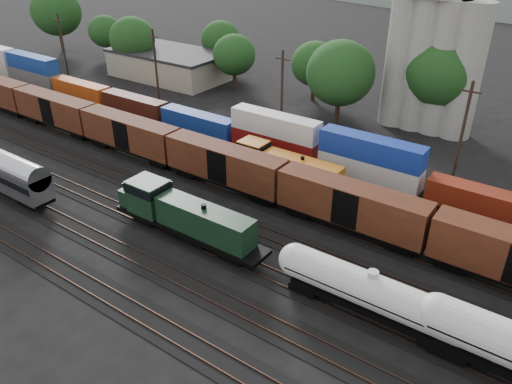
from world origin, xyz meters
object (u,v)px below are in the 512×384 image
Objects in this scene: green_locomotive at (181,214)px; grain_silo at (433,51)px; orange_locomotive at (282,165)px; tank_car_a at (370,292)px.

green_locomotive is 0.59× the size of grain_silo.
grain_silo reaches higher than green_locomotive.
green_locomotive is 15.11m from orange_locomotive.
tank_car_a is at bearing -0.00° from green_locomotive.
grain_silo is (9.28, 41.00, 8.67)m from green_locomotive.
green_locomotive reaches higher than orange_locomotive.
tank_car_a is at bearing -40.50° from orange_locomotive.
green_locomotive is 1.08× the size of orange_locomotive.
orange_locomotive is 28.51m from grain_silo.
green_locomotive is at bearing -96.77° from orange_locomotive.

